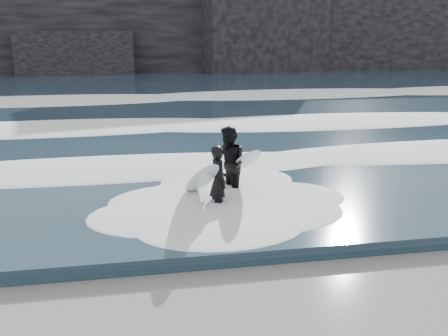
% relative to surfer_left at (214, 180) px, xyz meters
% --- Properties ---
extents(sea, '(90.00, 52.00, 0.30)m').
position_rel_surfer_left_xyz_m(sea, '(1.44, 23.23, -0.69)').
color(sea, '#1E3342').
rests_on(sea, ground).
extents(headland, '(70.00, 9.00, 10.00)m').
position_rel_surfer_left_xyz_m(headland, '(1.44, 40.23, 4.16)').
color(headland, black).
rests_on(headland, ground).
extents(foam_near, '(60.00, 3.20, 0.20)m').
position_rel_surfer_left_xyz_m(foam_near, '(1.44, 3.23, -0.44)').
color(foam_near, white).
rests_on(foam_near, sea).
extents(foam_mid, '(60.00, 4.00, 0.24)m').
position_rel_surfer_left_xyz_m(foam_mid, '(1.44, 10.23, -0.42)').
color(foam_mid, white).
rests_on(foam_mid, sea).
extents(foam_far, '(60.00, 4.80, 0.30)m').
position_rel_surfer_left_xyz_m(foam_far, '(1.44, 19.23, -0.39)').
color(foam_far, white).
rests_on(foam_far, sea).
extents(surfer_left, '(1.09, 2.00, 1.67)m').
position_rel_surfer_left_xyz_m(surfer_left, '(0.00, 0.00, 0.00)').
color(surfer_left, black).
rests_on(surfer_left, ground).
extents(surfer_right, '(1.25, 1.88, 1.91)m').
position_rel_surfer_left_xyz_m(surfer_right, '(0.56, 0.89, 0.12)').
color(surfer_right, black).
rests_on(surfer_right, ground).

